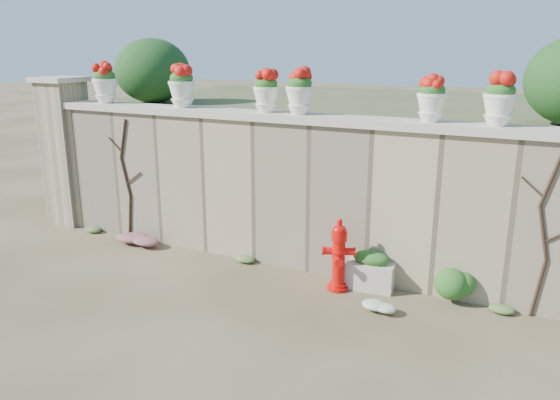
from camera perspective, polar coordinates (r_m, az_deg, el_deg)
The scene contains 19 objects.
ground at distance 6.41m, azimuth -6.61°, elevation -11.80°, with size 80.00×80.00×0.00m, color #4A3D25.
stone_wall at distance 7.51m, azimuth 0.68°, elevation 0.66°, with size 8.00×0.40×2.00m, color tan.
wall_cap at distance 7.31m, azimuth 0.71°, elevation 8.64°, with size 8.10×0.52×0.10m, color beige.
gate_pillar at distance 9.96m, azimuth -21.37°, elevation 4.82°, with size 0.72×0.72×2.48m.
raised_fill at distance 10.41m, azimuth 8.49°, elevation 4.72°, with size 9.00×6.00×2.00m, color #384C23.
back_shrub_left at distance 10.02m, azimuth -13.18°, elevation 13.01°, with size 1.30×1.30×1.10m, color #143814.
vine_left at distance 8.82m, azimuth -15.78°, elevation 2.27°, with size 0.60×0.04×1.91m.
vine_right at distance 6.59m, azimuth 25.88°, elevation -3.20°, with size 0.60×0.04×1.91m.
fire_hydrant at distance 6.82m, azimuth 6.15°, elevation -5.72°, with size 0.40×0.29×0.93m.
planter_box at distance 7.02m, azimuth 9.46°, elevation -7.33°, with size 0.62×0.39×0.49m.
green_shrub at distance 6.86m, azimuth 17.82°, elevation -7.98°, with size 0.59×0.53×0.56m, color #1E5119.
magenta_clump at distance 8.66m, azimuth -14.71°, elevation -3.96°, with size 0.85×0.56×0.23m, color #B0236B.
white_flowers at distance 6.46m, azimuth 10.49°, elevation -10.83°, with size 0.49×0.39×0.17m, color white.
urn_pot_0 at distance 9.11m, azimuth -17.83°, elevation 11.51°, with size 0.39×0.39×0.61m.
urn_pot_1 at distance 8.15m, azimuth -10.22°, elevation 11.60°, with size 0.39×0.39×0.61m.
urn_pot_2 at distance 7.41m, azimuth -1.46°, elevation 11.23°, with size 0.35×0.35×0.55m.
urn_pot_3 at distance 7.19m, azimuth 2.07°, elevation 11.20°, with size 0.37×0.37×0.58m.
urn_pot_4 at distance 6.67m, azimuth 15.57°, elevation 10.13°, with size 0.34×0.34×0.54m.
urn_pot_5 at distance 6.56m, azimuth 21.98°, elevation 9.64°, with size 0.36×0.36×0.57m.
Camera 1 is at (3.19, -4.71, 2.94)m, focal length 35.00 mm.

